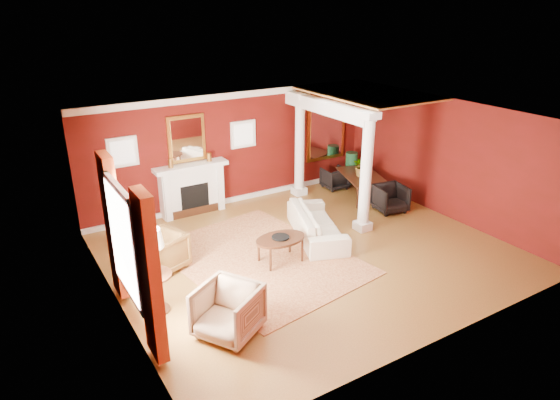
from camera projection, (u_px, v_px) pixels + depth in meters
ground at (310, 252)px, 10.68m from camera, size 8.00×8.00×0.00m
room_shell at (312, 162)px, 9.92m from camera, size 8.04×7.04×2.92m
fireplace at (192, 189)px, 12.43m from camera, size 1.85×0.42×1.29m
overmantel_mirror at (186, 139)px, 12.07m from camera, size 0.95×0.07×1.15m
flank_window_left at (123, 152)px, 11.36m from camera, size 0.70×0.07×0.70m
flank_window_right at (243, 134)px, 12.86m from camera, size 0.70×0.07×0.70m
left_window at (129, 248)px, 7.78m from camera, size 0.21×2.55×2.60m
column_front at (366, 172)px, 11.20m from camera, size 0.36×0.36×2.80m
column_back at (300, 144)px, 13.34m from camera, size 0.36×0.36×2.80m
header_beam at (326, 107)px, 12.02m from camera, size 0.30×3.20×0.32m
amber_ceiling at (367, 93)px, 12.37m from camera, size 2.30×3.40×0.04m
dining_mirror at (326, 131)px, 14.23m from camera, size 1.30×0.07×1.70m
chandelier at (366, 117)px, 12.66m from camera, size 0.60×0.62×0.75m
crown_trim at (233, 95)px, 12.36m from camera, size 8.00×0.08×0.16m
base_trim at (237, 199)px, 13.39m from camera, size 8.00×0.08×0.12m
rug at (261, 259)px, 10.40m from camera, size 3.70×4.57×0.02m
sofa at (317, 219)px, 11.21m from camera, size 1.41×2.36×0.89m
armchair_leopard at (161, 250)px, 9.86m from camera, size 1.03×1.06×0.86m
armchair_stripe at (228, 309)px, 7.91m from camera, size 1.21×1.23×0.94m
coffee_table at (280, 240)px, 10.12m from camera, size 1.08×1.08×0.54m
coffee_book at (280, 233)px, 10.04m from camera, size 0.17×0.03×0.24m
side_table at (151, 257)px, 8.29m from camera, size 0.62×0.62×1.56m
dining_table at (363, 180)px, 13.54m from camera, size 1.15×1.83×0.96m
dining_chair_near at (390, 197)px, 12.63m from camera, size 0.84×0.80×0.76m
dining_chair_far at (335, 177)px, 14.20m from camera, size 0.67×0.64×0.66m
green_urn at (351, 171)px, 14.58m from camera, size 0.39×0.39×0.94m
potted_plant at (363, 155)px, 13.25m from camera, size 0.56×0.61×0.44m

